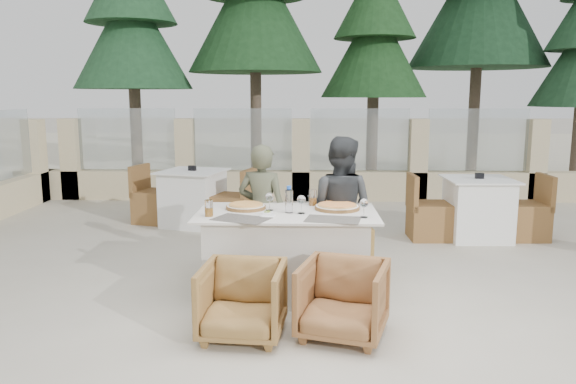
{
  "coord_description": "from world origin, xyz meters",
  "views": [
    {
      "loc": [
        0.06,
        -4.81,
        1.79
      ],
      "look_at": [
        -0.09,
        0.36,
        0.9
      ],
      "focal_mm": 35.0,
      "sensor_mm": 36.0,
      "label": 1
    }
  ],
  "objects_px": {
    "diner_left": "(262,212)",
    "diner_right": "(339,209)",
    "pizza_left": "(246,206)",
    "beer_glass_right": "(313,198)",
    "bg_table_b": "(478,209)",
    "armchair_near_left": "(242,301)",
    "wine_glass_near": "(301,203)",
    "armchair_far_right": "(337,249)",
    "wine_glass_centre": "(270,201)",
    "armchair_far_left": "(262,243)",
    "water_bottle": "(289,199)",
    "wine_glass_corner": "(364,207)",
    "beer_glass_left": "(209,208)",
    "bg_table_a": "(193,198)",
    "dining_table": "(287,254)",
    "armchair_near_right": "(343,300)",
    "olive_dish": "(267,213)",
    "pizza_right": "(337,206)"
  },
  "relations": [
    {
      "from": "olive_dish",
      "to": "bg_table_a",
      "type": "xyz_separation_m",
      "value": [
        -1.23,
        2.91,
        -0.41
      ]
    },
    {
      "from": "wine_glass_centre",
      "to": "bg_table_b",
      "type": "xyz_separation_m",
      "value": [
        2.49,
        2.04,
        -0.48
      ]
    },
    {
      "from": "bg_table_a",
      "to": "dining_table",
      "type": "bearing_deg",
      "value": -48.01
    },
    {
      "from": "pizza_left",
      "to": "beer_glass_right",
      "type": "distance_m",
      "value": 0.64
    },
    {
      "from": "wine_glass_near",
      "to": "beer_glass_left",
      "type": "relative_size",
      "value": 1.29
    },
    {
      "from": "water_bottle",
      "to": "wine_glass_centre",
      "type": "relative_size",
      "value": 1.31
    },
    {
      "from": "wine_glass_centre",
      "to": "bg_table_b",
      "type": "height_order",
      "value": "wine_glass_centre"
    },
    {
      "from": "pizza_left",
      "to": "armchair_far_left",
      "type": "bearing_deg",
      "value": 76.53
    },
    {
      "from": "armchair_far_left",
      "to": "armchair_near_left",
      "type": "xyz_separation_m",
      "value": [
        -0.04,
        -1.5,
        -0.05
      ]
    },
    {
      "from": "pizza_left",
      "to": "water_bottle",
      "type": "height_order",
      "value": "water_bottle"
    },
    {
      "from": "armchair_far_left",
      "to": "armchair_near_left",
      "type": "distance_m",
      "value": 1.5
    },
    {
      "from": "water_bottle",
      "to": "armchair_far_left",
      "type": "distance_m",
      "value": 0.88
    },
    {
      "from": "armchair_far_right",
      "to": "armchair_near_left",
      "type": "xyz_separation_m",
      "value": [
        -0.79,
        -1.47,
        0.0
      ]
    },
    {
      "from": "bg_table_b",
      "to": "olive_dish",
      "type": "bearing_deg",
      "value": -139.17
    },
    {
      "from": "wine_glass_centre",
      "to": "armchair_near_left",
      "type": "bearing_deg",
      "value": -98.64
    },
    {
      "from": "armchair_far_left",
      "to": "bg_table_b",
      "type": "relative_size",
      "value": 0.44
    },
    {
      "from": "dining_table",
      "to": "beer_glass_right",
      "type": "distance_m",
      "value": 0.61
    },
    {
      "from": "dining_table",
      "to": "beer_glass_left",
      "type": "relative_size",
      "value": 11.24
    },
    {
      "from": "armchair_far_left",
      "to": "diner_left",
      "type": "bearing_deg",
      "value": 104.72
    },
    {
      "from": "beer_glass_left",
      "to": "bg_table_a",
      "type": "distance_m",
      "value": 3.06
    },
    {
      "from": "wine_glass_near",
      "to": "armchair_far_right",
      "type": "relative_size",
      "value": 0.3
    },
    {
      "from": "beer_glass_right",
      "to": "bg_table_a",
      "type": "height_order",
      "value": "beer_glass_right"
    },
    {
      "from": "diner_right",
      "to": "pizza_left",
      "type": "bearing_deg",
      "value": 42.7
    },
    {
      "from": "beer_glass_left",
      "to": "armchair_near_right",
      "type": "xyz_separation_m",
      "value": [
        1.11,
        -0.68,
        -0.55
      ]
    },
    {
      "from": "diner_left",
      "to": "diner_right",
      "type": "relative_size",
      "value": 0.95
    },
    {
      "from": "wine_glass_near",
      "to": "armchair_far_left",
      "type": "xyz_separation_m",
      "value": [
        -0.4,
        0.65,
        -0.53
      ]
    },
    {
      "from": "diner_left",
      "to": "bg_table_a",
      "type": "bearing_deg",
      "value": -49.55
    },
    {
      "from": "wine_glass_centre",
      "to": "armchair_far_right",
      "type": "height_order",
      "value": "wine_glass_centre"
    },
    {
      "from": "pizza_left",
      "to": "beer_glass_right",
      "type": "relative_size",
      "value": 2.49
    },
    {
      "from": "armchair_far_left",
      "to": "diner_right",
      "type": "xyz_separation_m",
      "value": [
        0.76,
        -0.13,
        0.38
      ]
    },
    {
      "from": "wine_glass_corner",
      "to": "olive_dish",
      "type": "bearing_deg",
      "value": 176.95
    },
    {
      "from": "beer_glass_left",
      "to": "bg_table_b",
      "type": "height_order",
      "value": "beer_glass_left"
    },
    {
      "from": "olive_dish",
      "to": "armchair_far_left",
      "type": "height_order",
      "value": "olive_dish"
    },
    {
      "from": "pizza_left",
      "to": "armchair_near_left",
      "type": "bearing_deg",
      "value": -85.9
    },
    {
      "from": "wine_glass_corner",
      "to": "beer_glass_left",
      "type": "distance_m",
      "value": 1.32
    },
    {
      "from": "water_bottle",
      "to": "beer_glass_right",
      "type": "relative_size",
      "value": 1.65
    },
    {
      "from": "dining_table",
      "to": "diner_left",
      "type": "distance_m",
      "value": 0.62
    },
    {
      "from": "armchair_far_left",
      "to": "bg_table_a",
      "type": "distance_m",
      "value": 2.43
    },
    {
      "from": "pizza_left",
      "to": "wine_glass_near",
      "type": "bearing_deg",
      "value": -20.85
    },
    {
      "from": "pizza_right",
      "to": "bg_table_a",
      "type": "distance_m",
      "value": 3.22
    },
    {
      "from": "wine_glass_near",
      "to": "armchair_far_right",
      "type": "height_order",
      "value": "wine_glass_near"
    },
    {
      "from": "olive_dish",
      "to": "armchair_far_right",
      "type": "height_order",
      "value": "olive_dish"
    },
    {
      "from": "bg_table_b",
      "to": "pizza_right",
      "type": "bearing_deg",
      "value": -135.16
    },
    {
      "from": "water_bottle",
      "to": "armchair_near_right",
      "type": "height_order",
      "value": "water_bottle"
    },
    {
      "from": "bg_table_b",
      "to": "armchair_near_left",
      "type": "bearing_deg",
      "value": -132.65
    },
    {
      "from": "wine_glass_corner",
      "to": "bg_table_b",
      "type": "relative_size",
      "value": 0.11
    },
    {
      "from": "pizza_left",
      "to": "diner_right",
      "type": "relative_size",
      "value": 0.26
    },
    {
      "from": "wine_glass_near",
      "to": "armchair_far_right",
      "type": "xyz_separation_m",
      "value": [
        0.35,
        0.62,
        -0.58
      ]
    },
    {
      "from": "beer_glass_right",
      "to": "diner_left",
      "type": "bearing_deg",
      "value": 161.57
    },
    {
      "from": "olive_dish",
      "to": "armchair_far_left",
      "type": "relative_size",
      "value": 0.15
    }
  ]
}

